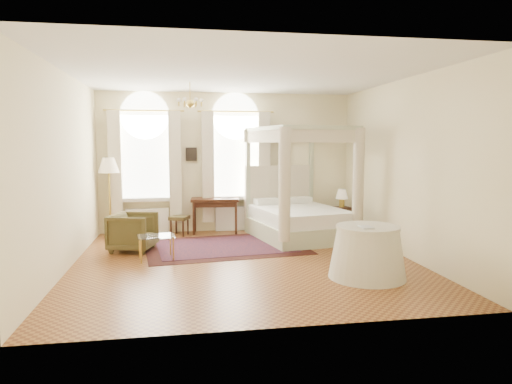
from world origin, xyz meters
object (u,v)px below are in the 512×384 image
canopy_bed (299,213)px  stool (179,219)px  writing_desk (215,203)px  floor_lamp (109,169)px  nightstand (341,219)px  coffee_table (156,238)px  armchair (133,232)px  side_table (367,252)px

canopy_bed → stool: bearing=163.9°
writing_desk → floor_lamp: 2.51m
nightstand → writing_desk: bearing=174.8°
nightstand → coffee_table: 4.73m
stool → armchair: 1.63m
writing_desk → canopy_bed: bearing=-27.0°
canopy_bed → coffee_table: (-3.05, -1.39, -0.16)m
coffee_table → floor_lamp: size_ratio=0.40×
writing_desk → coffee_table: 2.65m
writing_desk → coffee_table: size_ratio=1.60×
nightstand → side_table: 3.83m
armchair → nightstand: bearing=-60.0°
armchair → canopy_bed: bearing=-65.1°
side_table → canopy_bed: bearing=95.5°
canopy_bed → nightstand: (1.22, 0.64, -0.27)m
side_table → floor_lamp: bearing=138.3°
coffee_table → armchair: bearing=121.2°
coffee_table → side_table: bearing=-26.6°
floor_lamp → writing_desk: bearing=0.0°
side_table → coffee_table: bearing=153.4°
writing_desk → stool: (-0.83, -0.16, -0.34)m
writing_desk → armchair: bearing=-138.6°
nightstand → canopy_bed: bearing=-152.2°
nightstand → coffee_table: nightstand is taller
nightstand → floor_lamp: size_ratio=0.32×
stool → writing_desk: bearing=10.8°
writing_desk → stool: 0.91m
canopy_bed → stool: size_ratio=5.07×
canopy_bed → nightstand: canopy_bed is taller
armchair → coffee_table: bearing=-133.6°
nightstand → floor_lamp: bearing=177.1°
coffee_table → side_table: size_ratio=0.59×
stool → armchair: (-0.90, -1.36, 0.00)m
coffee_table → writing_desk: bearing=61.7°
coffee_table → canopy_bed: bearing=24.6°
writing_desk → stool: size_ratio=2.26×
canopy_bed → nightstand: bearing=27.8°
stool → floor_lamp: floor_lamp is taller
writing_desk → side_table: writing_desk is taller
stool → floor_lamp: size_ratio=0.28×
canopy_bed → armchair: 3.59m
coffee_table → side_table: 3.74m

